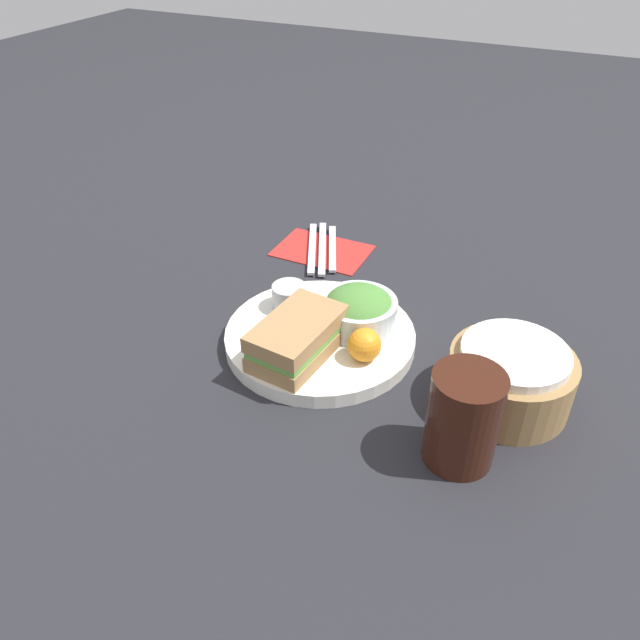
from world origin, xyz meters
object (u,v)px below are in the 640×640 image
object	(u,v)px
plate	(320,337)
bread_basket	(510,378)
sandwich	(297,338)
spoon	(332,248)
dressing_cup	(289,297)
knife	(322,248)
salad_bowl	(359,310)
drink_glass	(463,418)
fork	(312,248)

from	to	relation	value
plate	bread_basket	bearing A→B (deg)	88.25
sandwich	spoon	size ratio (longest dim) A/B	0.91
dressing_cup	knife	distance (m)	0.21
plate	salad_bowl	size ratio (longest dim) A/B	2.48
plate	spoon	bearing A→B (deg)	-159.28
plate	drink_glass	bearing A→B (deg)	62.31
bread_basket	plate	bearing A→B (deg)	-91.75
knife	fork	bearing A→B (deg)	90.00
spoon	fork	bearing A→B (deg)	90.00
dressing_cup	bread_basket	size ratio (longest dim) A/B	0.33
dressing_cup	fork	distance (m)	0.21
plate	fork	distance (m)	0.27
drink_glass	fork	size ratio (longest dim) A/B	0.68
sandwich	fork	world-z (taller)	sandwich
dressing_cup	spoon	world-z (taller)	dressing_cup
dressing_cup	spoon	size ratio (longest dim) A/B	0.32
drink_glass	bread_basket	bearing A→B (deg)	164.76
sandwich	spoon	distance (m)	0.32
bread_basket	spoon	size ratio (longest dim) A/B	0.97
sandwich	bread_basket	world-z (taller)	bread_basket
fork	salad_bowl	bearing A→B (deg)	-163.79
drink_glass	knife	xyz separation A→B (m)	(-0.36, -0.34, -0.05)
salad_bowl	knife	distance (m)	0.26
bread_basket	salad_bowl	bearing A→B (deg)	-101.62
drink_glass	sandwich	bearing A→B (deg)	-104.90
fork	spoon	xyz separation A→B (m)	(-0.01, 0.03, 0.00)
plate	drink_glass	world-z (taller)	drink_glass
sandwich	drink_glass	bearing A→B (deg)	75.10
salad_bowl	plate	bearing A→B (deg)	-48.63
sandwich	plate	bearing A→B (deg)	174.94
plate	spoon	distance (m)	0.27
drink_glass	fork	distance (m)	0.51
plate	bread_basket	world-z (taller)	bread_basket
fork	knife	size ratio (longest dim) A/B	0.95
fork	knife	bearing A→B (deg)	-90.00
plate	dressing_cup	size ratio (longest dim) A/B	5.32
dressing_cup	knife	bearing A→B (deg)	-168.04
fork	spoon	world-z (taller)	same
fork	dressing_cup	bearing A→B (deg)	172.19
sandwich	dressing_cup	world-z (taller)	sandwich
bread_basket	spoon	distance (m)	0.44
salad_bowl	sandwich	bearing A→B (deg)	-26.37
knife	plate	bearing A→B (deg)	180.00
salad_bowl	fork	xyz separation A→B (m)	(-0.20, -0.17, -0.04)
fork	bread_basket	bearing A→B (deg)	-146.31
drink_glass	spoon	world-z (taller)	drink_glass
salad_bowl	dressing_cup	xyz separation A→B (m)	(0.00, -0.11, -0.01)
spoon	plate	bearing A→B (deg)	176.13
plate	sandwich	bearing A→B (deg)	-5.06
sandwich	dressing_cup	bearing A→B (deg)	-146.70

